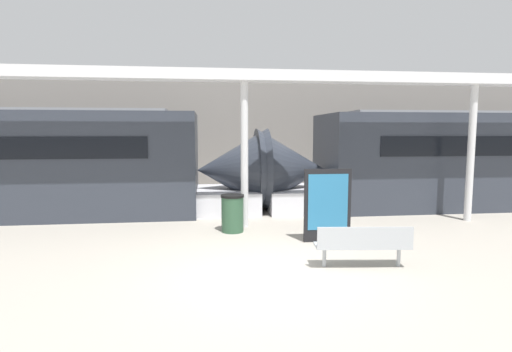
% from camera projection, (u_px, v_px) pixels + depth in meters
% --- Properties ---
extents(ground_plane, '(60.00, 60.00, 0.00)m').
position_uv_depth(ground_plane, '(259.00, 275.00, 7.03)').
color(ground_plane, '#A8A093').
extents(station_wall, '(56.00, 0.20, 5.00)m').
position_uv_depth(station_wall, '(228.00, 133.00, 17.65)').
color(station_wall, gray).
rests_on(station_wall, ground_plane).
extents(bench_near, '(1.79, 0.61, 0.80)m').
position_uv_depth(bench_near, '(363.00, 243.00, 7.36)').
color(bench_near, '#ADB2B7').
rests_on(bench_near, ground_plane).
extents(trash_bin, '(0.59, 0.59, 0.95)m').
position_uv_depth(trash_bin, '(232.00, 213.00, 10.07)').
color(trash_bin, '#2D5138').
rests_on(trash_bin, ground_plane).
extents(poster_board, '(1.09, 0.07, 1.68)m').
position_uv_depth(poster_board, '(328.00, 205.00, 9.12)').
color(poster_board, black).
rests_on(poster_board, ground_plane).
extents(support_column_near, '(0.20, 0.20, 3.81)m').
position_uv_depth(support_column_near, '(244.00, 155.00, 10.45)').
color(support_column_near, silver).
rests_on(support_column_near, ground_plane).
extents(support_column_far, '(0.20, 0.20, 3.81)m').
position_uv_depth(support_column_far, '(471.00, 154.00, 11.21)').
color(support_column_far, silver).
rests_on(support_column_far, ground_plane).
extents(canopy_beam, '(28.00, 0.60, 0.28)m').
position_uv_depth(canopy_beam, '(244.00, 76.00, 10.23)').
color(canopy_beam, silver).
rests_on(canopy_beam, support_column_near).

